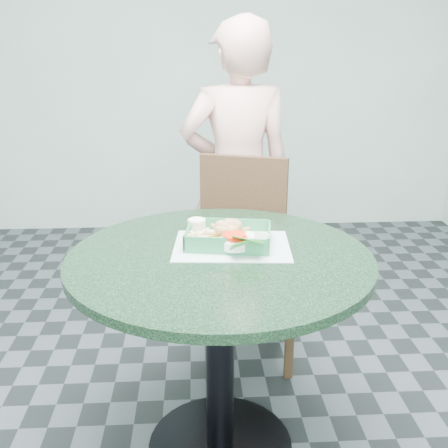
{
  "coord_description": "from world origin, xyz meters",
  "views": [
    {
      "loc": [
        -0.08,
        -1.56,
        1.41
      ],
      "look_at": [
        0.02,
        0.1,
        0.84
      ],
      "focal_mm": 42.0,
      "sensor_mm": 36.0,
      "label": 1
    }
  ],
  "objects": [
    {
      "name": "floor",
      "position": [
        0.0,
        0.0,
        0.0
      ],
      "size": [
        4.0,
        5.0,
        0.02
      ],
      "primitive_type": "cube",
      "color": "#303335",
      "rests_on": "ground"
    },
    {
      "name": "placemat",
      "position": [
        0.04,
        0.07,
        0.75
      ],
      "size": [
        0.4,
        0.32,
        0.0
      ],
      "primitive_type": "cube",
      "rotation": [
        0.0,
        0.0,
        -0.07
      ],
      "color": "#A6C2BF",
      "rests_on": "cafe_table"
    },
    {
      "name": "fries_pile",
      "position": [
        -0.07,
        0.07,
        0.79
      ],
      "size": [
        0.11,
        0.12,
        0.04
      ],
      "primitive_type": null,
      "rotation": [
        0.0,
        0.0,
        -0.16
      ],
      "color": "#FFDDA1",
      "rests_on": "food_basket"
    },
    {
      "name": "diner_person",
      "position": [
        0.14,
        0.96,
        0.79
      ],
      "size": [
        0.61,
        0.44,
        1.58
      ],
      "primitive_type": "imported",
      "rotation": [
        0.0,
        0.0,
        3.24
      ],
      "color": "#DCA499",
      "rests_on": "floor"
    },
    {
      "name": "dining_chair",
      "position": [
        0.15,
        0.68,
        0.53
      ],
      "size": [
        0.41,
        0.41,
        0.93
      ],
      "rotation": [
        0.0,
        0.0,
        -0.32
      ],
      "color": "#542C17",
      "rests_on": "floor"
    },
    {
      "name": "garnish_cup",
      "position": [
        0.07,
        0.0,
        0.79
      ],
      "size": [
        0.13,
        0.12,
        0.05
      ],
      "rotation": [
        0.0,
        0.0,
        -0.03
      ],
      "color": "silver",
      "rests_on": "food_basket"
    },
    {
      "name": "wall_back",
      "position": [
        0.0,
        2.5,
        1.4
      ],
      "size": [
        4.0,
        0.04,
        2.8
      ],
      "primitive_type": "cube",
      "color": "silver",
      "rests_on": "ground"
    },
    {
      "name": "cafe_table",
      "position": [
        0.0,
        0.0,
        0.58
      ],
      "size": [
        0.99,
        0.99,
        0.75
      ],
      "color": "black",
      "rests_on": "floor"
    },
    {
      "name": "crab_sandwich",
      "position": [
        0.03,
        0.08,
        0.8
      ],
      "size": [
        0.13,
        0.13,
        0.08
      ],
      "rotation": [
        0.0,
        0.0,
        -0.31
      ],
      "color": "#F2CC56",
      "rests_on": "food_basket"
    },
    {
      "name": "sauce_ramekin",
      "position": [
        -0.08,
        0.14,
        0.8
      ],
      "size": [
        0.06,
        0.06,
        0.04
      ],
      "rotation": [
        0.0,
        0.0,
        0.13
      ],
      "color": "beige",
      "rests_on": "food_basket"
    },
    {
      "name": "food_basket",
      "position": [
        0.03,
        0.09,
        0.77
      ],
      "size": [
        0.28,
        0.2,
        0.06
      ],
      "rotation": [
        0.0,
        0.0,
        -0.16
      ],
      "color": "#267447",
      "rests_on": "placemat"
    }
  ]
}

